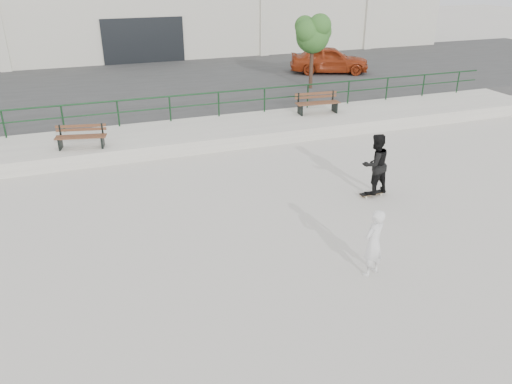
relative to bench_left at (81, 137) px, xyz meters
name	(u,v)px	position (x,y,z in m)	size (l,w,h in m)	color
ground	(311,269)	(4.45, -8.77, -0.88)	(120.00, 120.00, 0.00)	beige
ledge	(204,134)	(4.45, 0.73, -0.63)	(30.00, 3.00, 0.50)	silver
parking_strip	(163,87)	(4.45, 9.23, -0.63)	(60.00, 14.00, 0.50)	#373737
railing	(194,101)	(4.45, 2.03, 0.36)	(28.00, 0.06, 1.03)	#14391C
bench_left	(81,137)	(0.00, 0.00, 0.00)	(1.74, 0.82, 0.77)	brown
bench_right	(317,103)	(9.46, 1.12, 0.04)	(1.89, 0.69, 0.85)	brown
tree	(313,32)	(11.22, 5.35, 2.31)	(2.02, 1.80, 3.59)	#4D3026
red_car	(329,59)	(13.82, 8.41, 0.37)	(1.77, 4.39, 1.50)	maroon
skateboard	(372,193)	(7.84, -5.87, -0.81)	(0.79, 0.24, 0.09)	black
standing_skater	(375,164)	(7.84, -5.87, 0.12)	(0.88, 0.68, 1.80)	black
seated_skater	(374,243)	(5.60, -9.39, -0.09)	(0.57, 0.38, 1.57)	silver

